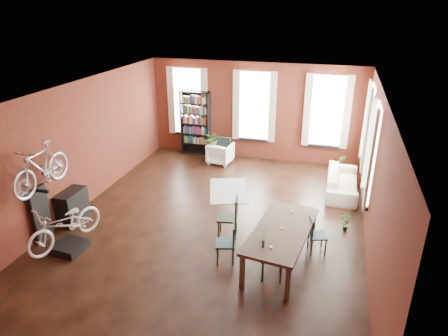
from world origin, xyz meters
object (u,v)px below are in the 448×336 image
at_px(dining_chair_c, 272,257).
at_px(console_table, 73,206).
at_px(bike_trainer, 69,247).
at_px(bicycle_floor, 62,207).
at_px(dining_chair_d, 318,235).
at_px(cream_sofa, 343,178).
at_px(dining_table, 281,245).
at_px(plant_stand, 212,155).
at_px(dining_chair_b, 228,217).
at_px(white_armchair, 220,152).
at_px(dining_chair_a, 225,243).
at_px(bookshelf, 195,123).

xyz_separation_m(dining_chair_c, console_table, (-4.99, 0.77, -0.06)).
relative_size(bike_trainer, bicycle_floor, 0.35).
height_order(dining_chair_d, cream_sofa, cream_sofa).
height_order(dining_table, console_table, console_table).
bearing_deg(plant_stand, cream_sofa, -14.56).
height_order(dining_chair_b, plant_stand, dining_chair_b).
relative_size(white_armchair, cream_sofa, 0.36).
xyz_separation_m(dining_chair_a, bookshelf, (-2.70, 5.72, 0.68)).
distance_m(dining_chair_c, console_table, 5.04).
xyz_separation_m(dining_chair_a, cream_sofa, (2.25, 4.02, -0.01)).
bearing_deg(bike_trainer, dining_chair_b, 25.67).
bearing_deg(console_table, dining_table, -2.61).
height_order(dining_table, plant_stand, dining_table).
xyz_separation_m(dining_chair_b, dining_chair_c, (1.21, -1.16, -0.03)).
bearing_deg(dining_table, dining_chair_d, 47.55).
bearing_deg(bike_trainer, bicycle_floor, 176.31).
height_order(bike_trainer, console_table, console_table).
bearing_deg(bookshelf, cream_sofa, -18.95).
relative_size(bookshelf, plant_stand, 4.16).
xyz_separation_m(dining_table, white_armchair, (-2.74, 4.84, -0.01)).
relative_size(dining_chair_a, dining_chair_c, 0.91).
bearing_deg(dining_chair_b, bicycle_floor, -74.24).
distance_m(white_armchair, plant_stand, 0.30).
xyz_separation_m(bookshelf, bike_trainer, (-0.62, -6.31, -1.01)).
distance_m(cream_sofa, plant_stand, 4.31).
bearing_deg(dining_chair_a, dining_chair_c, 60.52).
bearing_deg(dining_chair_c, dining_chair_b, 38.04).
height_order(dining_chair_b, bike_trainer, dining_chair_b).
bearing_deg(dining_chair_d, dining_chair_c, 127.02).
relative_size(bookshelf, cream_sofa, 1.06).
relative_size(dining_chair_a, dining_chair_b, 0.86).
distance_m(dining_chair_b, dining_chair_d, 1.99).
bearing_deg(dining_chair_b, cream_sofa, 131.84).
xyz_separation_m(cream_sofa, bicycle_floor, (-5.58, -4.61, 0.66)).
relative_size(dining_chair_a, white_armchair, 1.12).
bearing_deg(console_table, bike_trainer, -59.30).
bearing_deg(white_armchair, dining_chair_b, 115.52).
xyz_separation_m(dining_table, dining_chair_a, (-1.10, -0.28, 0.03)).
bearing_deg(dining_chair_b, bookshelf, -162.44).
xyz_separation_m(dining_chair_d, plant_stand, (-3.70, 4.24, -0.13)).
relative_size(dining_table, plant_stand, 4.29).
relative_size(white_armchair, console_table, 0.94).
xyz_separation_m(dining_chair_d, cream_sofa, (0.47, 3.15, 0.01)).
distance_m(dining_chair_c, bike_trainer, 4.36).
height_order(dining_chair_a, white_armchair, dining_chair_a).
height_order(cream_sofa, bicycle_floor, bicycle_floor).
xyz_separation_m(bike_trainer, bicycle_floor, (-0.01, 0.00, 0.98)).
bearing_deg(bookshelf, dining_chair_a, -64.74).
relative_size(dining_chair_d, white_armchair, 1.06).
height_order(dining_table, dining_chair_c, dining_chair_c).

